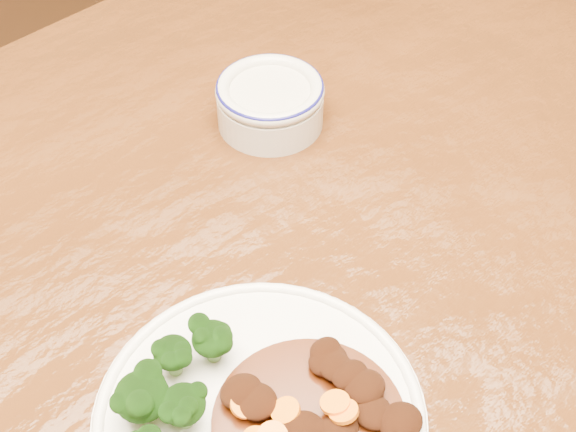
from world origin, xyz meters
TOP-DOWN VIEW (x-y plane):
  - dining_table at (0.00, 0.00)m, footprint 1.59×1.06m
  - dinner_plate at (-0.06, -0.09)m, footprint 0.23×0.23m
  - broccoli_florets at (-0.10, -0.05)m, footprint 0.12×0.08m
  - mince_stew at (-0.03, -0.12)m, footprint 0.14×0.14m
  - dip_bowl at (0.15, 0.17)m, footprint 0.10×0.10m

SIDE VIEW (x-z plane):
  - dining_table at x=0.00m, z-range 0.30..1.05m
  - dinner_plate at x=-0.06m, z-range 0.75..0.76m
  - mince_stew at x=-0.03m, z-range 0.76..0.78m
  - dip_bowl at x=0.15m, z-range 0.75..0.80m
  - broccoli_florets at x=-0.10m, z-range 0.76..0.80m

